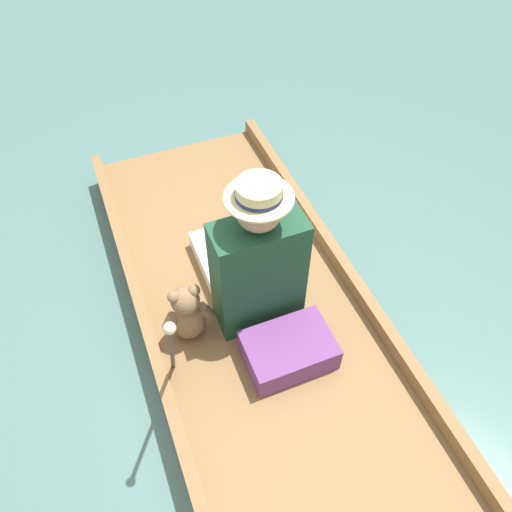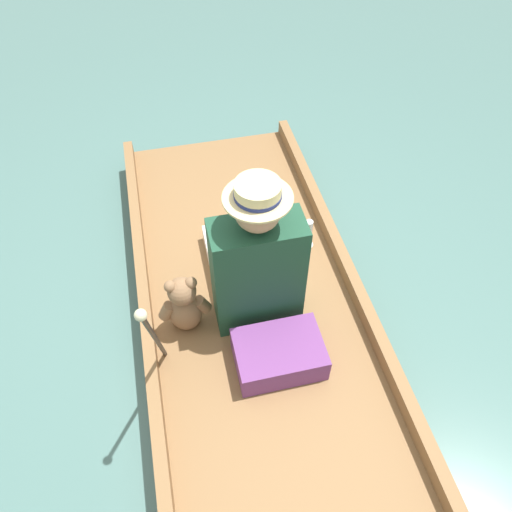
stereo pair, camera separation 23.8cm
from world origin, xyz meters
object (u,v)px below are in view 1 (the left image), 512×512
at_px(seated_person, 252,262).
at_px(wine_glass, 295,226).
at_px(walking_cane, 172,348).
at_px(teddy_bear, 188,314).

relative_size(seated_person, wine_glass, 4.61).
xyz_separation_m(wine_glass, walking_cane, (-0.92, -0.77, 0.40)).
bearing_deg(wine_glass, teddy_bear, -152.40).
bearing_deg(wine_glass, seated_person, -140.40).
height_order(seated_person, teddy_bear, seated_person).
distance_m(seated_person, teddy_bear, 0.41).
height_order(seated_person, walking_cane, seated_person).
xyz_separation_m(teddy_bear, walking_cane, (-0.14, -0.36, 0.34)).
relative_size(teddy_bear, wine_glass, 1.96).
bearing_deg(seated_person, wine_glass, 38.60).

